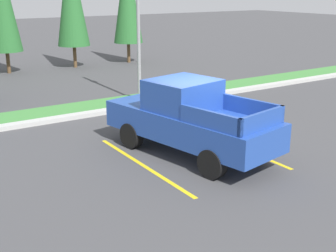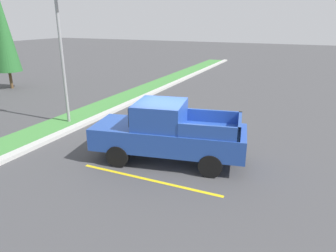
# 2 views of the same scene
# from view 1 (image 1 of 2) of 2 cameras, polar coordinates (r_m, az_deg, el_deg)

# --- Properties ---
(ground_plane) EXTENTS (120.00, 120.00, 0.00)m
(ground_plane) POSITION_cam_1_polar(r_m,az_deg,el_deg) (13.40, 3.78, -2.81)
(ground_plane) COLOR #424244
(parking_line_near) EXTENTS (0.12, 4.80, 0.01)m
(parking_line_near) POSITION_cam_1_polar(r_m,az_deg,el_deg) (12.16, -3.22, -4.90)
(parking_line_near) COLOR yellow
(parking_line_near) RESTS_ON ground
(parking_line_far) EXTENTS (0.12, 4.80, 0.01)m
(parking_line_far) POSITION_cam_1_polar(r_m,az_deg,el_deg) (13.86, 7.96, -2.24)
(parking_line_far) COLOR yellow
(parking_line_far) RESTS_ON ground
(curb_strip) EXTENTS (56.00, 0.40, 0.15)m
(curb_strip) POSITION_cam_1_polar(r_m,az_deg,el_deg) (17.44, -6.09, 2.12)
(curb_strip) COLOR #B2B2AD
(curb_strip) RESTS_ON ground
(grass_median) EXTENTS (56.00, 1.80, 0.06)m
(grass_median) POSITION_cam_1_polar(r_m,az_deg,el_deg) (18.41, -7.66, 2.72)
(grass_median) COLOR #42843D
(grass_median) RESTS_ON ground
(pickup_truck_main) EXTENTS (2.85, 5.49, 2.10)m
(pickup_truck_main) POSITION_cam_1_polar(r_m,az_deg,el_deg) (12.65, 2.64, 0.96)
(pickup_truck_main) COLOR black
(pickup_truck_main) RESTS_ON ground
(street_light) EXTENTS (0.24, 1.49, 6.69)m
(street_light) POSITION_cam_1_polar(r_m,az_deg,el_deg) (18.19, -3.53, 14.97)
(street_light) COLOR gray
(street_light) RESTS_ON ground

